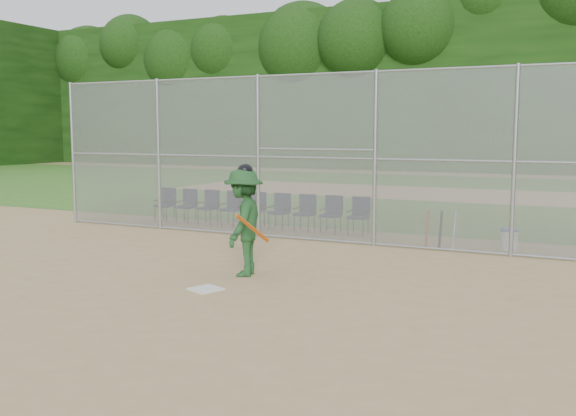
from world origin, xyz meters
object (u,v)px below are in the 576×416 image
at_px(chair_0, 165,205).
at_px(home_plate, 206,289).
at_px(water_cooler, 509,239).
at_px(batter_at_plate, 244,222).

bearing_deg(chair_0, home_plate, -49.38).
bearing_deg(water_cooler, chair_0, 176.64).
distance_m(water_cooler, chair_0, 9.74).
bearing_deg(home_plate, water_cooler, 55.02).
distance_m(batter_at_plate, water_cooler, 6.28).
relative_size(home_plate, batter_at_plate, 0.23).
height_order(home_plate, chair_0, chair_0).
bearing_deg(batter_at_plate, home_plate, -92.24).
bearing_deg(water_cooler, home_plate, -124.98).
relative_size(home_plate, water_cooler, 0.98).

